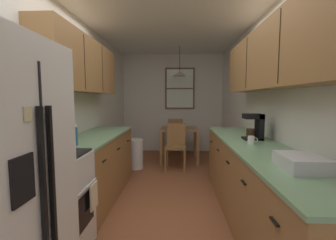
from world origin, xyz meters
The scene contains 22 objects.
ground_plane centered at (0.00, 1.00, 0.00)m, with size 12.00×12.00×0.00m, color brown.
wall_left centered at (-1.35, 1.00, 1.27)m, with size 0.10×9.00×2.55m, color white.
wall_right centered at (1.35, 1.00, 1.27)m, with size 0.10×9.00×2.55m, color white.
wall_back centered at (0.00, 3.65, 1.27)m, with size 4.40×0.10×2.55m, color white.
ceiling_slab centered at (0.00, 1.00, 2.59)m, with size 4.40×9.00×0.08m, color white.
stove_range centered at (-0.99, -0.58, 0.47)m, with size 0.66×0.62×1.10m.
microwave_over_range centered at (-1.11, -0.58, 1.64)m, with size 0.39×0.60×0.35m.
counter_left centered at (-1.00, 0.67, 0.45)m, with size 0.64×1.88×0.90m.
upper_cabinets_left centered at (-1.14, 0.62, 1.83)m, with size 0.33×1.96×0.70m.
counter_right centered at (1.00, 0.06, 0.45)m, with size 0.64×3.07×0.90m.
upper_cabinets_right centered at (1.14, 0.01, 1.83)m, with size 0.33×2.75×0.67m.
dining_table centered at (0.17, 2.65, 0.62)m, with size 0.83×0.82×0.74m.
dining_chair_near centered at (0.10, 2.04, 0.50)m, with size 0.43×0.43×0.90m.
dining_chair_far centered at (0.09, 3.27, 0.50)m, with size 0.42×0.42×0.90m.
pendant_light centered at (0.17, 2.65, 1.95)m, with size 0.32×0.32×0.66m.
back_window centered at (0.19, 3.58, 1.66)m, with size 0.76×0.05×1.07m.
trash_bin centered at (-0.70, 2.02, 0.30)m, with size 0.30×0.30×0.59m, color white.
storage_canister centered at (-1.00, -0.06, 1.01)m, with size 0.13×0.13×0.21m.
dish_towel centered at (-0.64, -0.42, 0.50)m, with size 0.02×0.16×0.24m, color beige.
coffee_maker centered at (1.08, 0.37, 1.06)m, with size 0.22×0.18×0.31m.
mug_by_coffeemaker centered at (0.95, 0.10, 0.94)m, with size 0.11×0.07×0.09m.
dish_rack centered at (1.01, -0.81, 0.95)m, with size 0.28×0.34×0.10m, color silver.
Camera 1 is at (0.13, -2.43, 1.40)m, focal length 24.35 mm.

